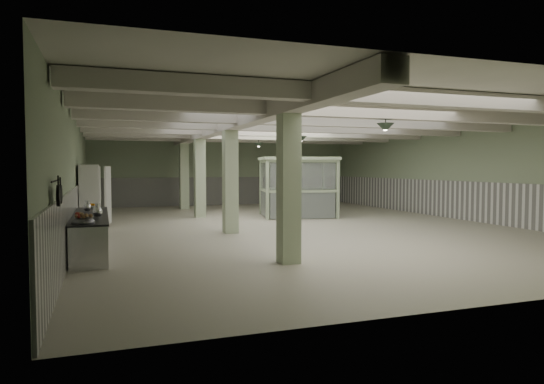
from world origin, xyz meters
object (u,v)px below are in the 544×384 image
object	(u,v)px
prep_counter	(91,233)
guard_booth	(298,176)
filing_cabinet	(331,199)
walkin_cooler	(91,199)

from	to	relation	value
prep_counter	guard_booth	size ratio (longest dim) A/B	1.29
prep_counter	filing_cabinet	world-z (taller)	filing_cabinet
walkin_cooler	guard_booth	xyz separation A→B (m)	(8.02, 1.98, 0.65)
prep_counter	guard_booth	bearing A→B (deg)	37.89
guard_booth	prep_counter	bearing A→B (deg)	-130.32
walkin_cooler	guard_booth	distance (m)	8.29
prep_counter	filing_cabinet	xyz separation A→B (m)	(9.72, 6.63, 0.17)
filing_cabinet	guard_booth	bearing A→B (deg)	-140.66
guard_booth	filing_cabinet	xyz separation A→B (m)	(1.79, 0.46, -1.05)
prep_counter	filing_cabinet	distance (m)	11.77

